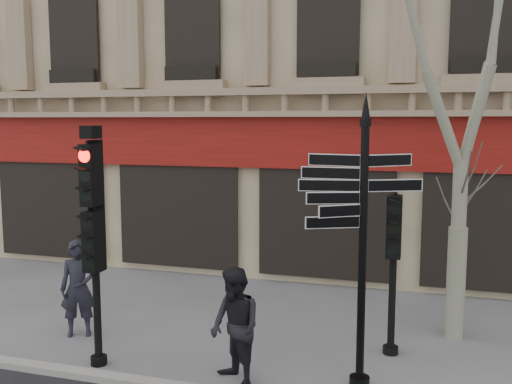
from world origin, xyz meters
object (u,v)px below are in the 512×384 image
fingerpost (364,193)px  plane_tree (467,26)px  traffic_signal_main (94,216)px  pedestrian_b (235,327)px  pedestrian_a (78,288)px  traffic_signal_secondary (394,244)px

fingerpost → plane_tree: plane_tree is taller
traffic_signal_main → pedestrian_b: 2.96m
fingerpost → pedestrian_b: (-1.89, -0.45, -2.13)m
pedestrian_a → fingerpost: bearing=-32.9°
pedestrian_a → pedestrian_b: bearing=-43.2°
fingerpost → plane_tree: (1.49, 2.64, 2.76)m
pedestrian_b → traffic_signal_secondary: bearing=81.7°
fingerpost → pedestrian_b: fingerpost is taller
traffic_signal_secondary → pedestrian_b: bearing=-140.3°
traffic_signal_main → pedestrian_b: size_ratio=2.17×
traffic_signal_secondary → plane_tree: 4.15m
traffic_signal_main → pedestrian_b: bearing=-1.1°
traffic_signal_secondary → traffic_signal_main: bearing=-158.7°
traffic_signal_main → pedestrian_a: size_ratio=2.17×
plane_tree → pedestrian_b: size_ratio=4.44×
traffic_signal_main → plane_tree: bearing=27.0°
fingerpost → traffic_signal_main: fingerpost is taller
fingerpost → pedestrian_a: (-5.45, 0.63, -2.13)m
fingerpost → traffic_signal_secondary: (0.38, 1.48, -1.07)m
traffic_signal_secondary → pedestrian_a: bearing=-172.4°
traffic_signal_secondary → pedestrian_a: size_ratio=1.53×
plane_tree → pedestrian_a: 8.72m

